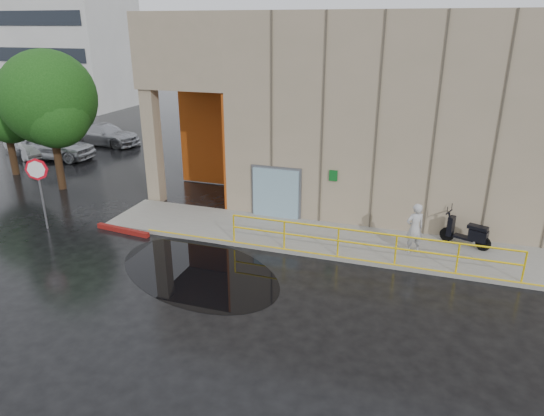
% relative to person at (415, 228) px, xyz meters
% --- Properties ---
extents(ground, '(120.00, 120.00, 0.00)m').
position_rel_person_xyz_m(ground, '(-5.70, -4.20, -1.04)').
color(ground, black).
rests_on(ground, ground).
extents(sidewalk, '(20.00, 3.00, 0.15)m').
position_rel_person_xyz_m(sidewalk, '(-1.70, 0.30, -0.97)').
color(sidewalk, gray).
rests_on(sidewalk, ground).
extents(building, '(20.00, 10.17, 8.00)m').
position_rel_person_xyz_m(building, '(-0.60, 6.78, 3.16)').
color(building, gray).
rests_on(building, ground).
extents(guardrail, '(9.56, 0.06, 1.03)m').
position_rel_person_xyz_m(guardrail, '(-1.45, -1.05, -0.36)').
color(guardrail, yellow).
rests_on(guardrail, sidewalk).
extents(distant_building, '(12.00, 8.08, 15.00)m').
position_rel_person_xyz_m(distant_building, '(-33.70, 23.77, 6.46)').
color(distant_building, beige).
rests_on(distant_building, ground).
extents(person, '(0.78, 0.71, 1.79)m').
position_rel_person_xyz_m(person, '(0.00, 0.00, 0.00)').
color(person, '#B1B2B6').
rests_on(person, sidewalk).
extents(scooter, '(1.82, 1.14, 1.37)m').
position_rel_person_xyz_m(scooter, '(1.74, 1.14, -0.10)').
color(scooter, black).
rests_on(scooter, sidewalk).
extents(stop_sign, '(0.80, 0.36, 2.84)m').
position_rel_person_xyz_m(stop_sign, '(-13.76, -2.00, 1.00)').
color(stop_sign, slate).
rests_on(stop_sign, ground).
extents(red_curb, '(2.41, 0.44, 0.18)m').
position_rel_person_xyz_m(red_curb, '(-10.70, -1.38, -0.95)').
color(red_curb, maroon).
rests_on(red_curb, ground).
extents(puddle, '(7.33, 6.15, 0.01)m').
position_rel_person_xyz_m(puddle, '(-6.53, -3.31, -1.04)').
color(puddle, black).
rests_on(puddle, ground).
extents(car_a, '(4.90, 2.24, 1.63)m').
position_rel_person_xyz_m(car_a, '(-20.89, 6.74, -0.23)').
color(car_a, '#BABCC2').
rests_on(car_a, ground).
extents(car_b, '(4.45, 3.26, 1.40)m').
position_rel_person_xyz_m(car_b, '(-23.01, 6.83, -0.34)').
color(car_b, white).
rests_on(car_b, ground).
extents(car_c, '(4.96, 2.08, 1.43)m').
position_rel_person_xyz_m(car_c, '(-20.37, 10.71, -0.33)').
color(car_c, '#A8AAAF').
rests_on(car_c, ground).
extents(tree_near, '(4.35, 4.35, 6.54)m').
position_rel_person_xyz_m(tree_near, '(-16.47, 2.17, 3.14)').
color(tree_near, black).
rests_on(tree_near, ground).
extents(tree_far, '(3.69, 3.66, 5.47)m').
position_rel_person_xyz_m(tree_far, '(-20.55, 3.43, 2.44)').
color(tree_far, black).
rests_on(tree_far, ground).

